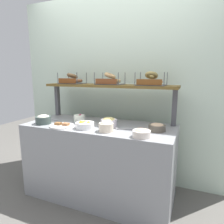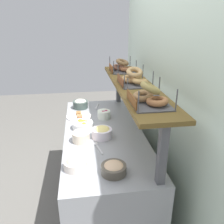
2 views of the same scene
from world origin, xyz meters
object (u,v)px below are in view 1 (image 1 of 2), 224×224
serving_spoon_near_plate (121,129)px  bagel_basket_sesame (110,80)px  bagel_basket_cinnamon_raisin (72,80)px  bowl_lox_spread (142,133)px  bowl_egg_salad (109,122)px  bowl_hummus (157,127)px  serving_spoon_by_edge (55,120)px  serving_plate_white (62,126)px  bowl_fruit_salad (85,125)px  bowl_tuna_salad (43,119)px  bagel_basket_everything (151,81)px  bowl_beet_salad (79,118)px  bowl_potato_salad (106,126)px

serving_spoon_near_plate → bagel_basket_sesame: size_ratio=0.59×
bagel_basket_cinnamon_raisin → bowl_lox_spread: bearing=-26.0°
bowl_egg_salad → bowl_hummus: bearing=2.8°
serving_spoon_near_plate → bagel_basket_sesame: 0.64m
bowl_egg_salad → serving_spoon_by_edge: bowl_egg_salad is taller
bowl_hummus → serving_plate_white: bowl_hummus is taller
bowl_egg_salad → serving_plate_white: 0.51m
bowl_fruit_salad → serving_spoon_near_plate: 0.38m
serving_spoon_by_edge → bowl_egg_salad: bearing=-1.1°
bowl_egg_salad → serving_spoon_near_plate: bowl_egg_salad is taller
bowl_tuna_salad → bagel_basket_cinnamon_raisin: 0.63m
bowl_egg_salad → serving_plate_white: bearing=-157.2°
bagel_basket_sesame → bowl_lox_spread: bearing=-44.4°
bowl_egg_salad → bagel_basket_everything: bearing=36.0°
serving_plate_white → serving_spoon_near_plate: size_ratio=1.42×
bowl_tuna_salad → bowl_hummus: size_ratio=1.01×
bowl_fruit_salad → bowl_hummus: 0.73m
bowl_tuna_salad → serving_plate_white: size_ratio=0.67×
bowl_tuna_salad → serving_spoon_by_edge: (0.01, 0.19, -0.04)m
bagel_basket_cinnamon_raisin → bowl_fruit_salad: bearing=-46.1°
bowl_beet_salad → bowl_hummus: bearing=-2.4°
bowl_hummus → bagel_basket_everything: size_ratio=0.54×
serving_plate_white → serving_spoon_by_edge: bearing=140.5°
bagel_basket_sesame → bagel_basket_cinnamon_raisin: bearing=-179.4°
bowl_hummus → bagel_basket_cinnamon_raisin: bagel_basket_cinnamon_raisin is taller
bagel_basket_cinnamon_raisin → bagel_basket_everything: (1.01, -0.01, 0.00)m
bowl_hummus → bowl_egg_salad: size_ratio=0.97×
bagel_basket_cinnamon_raisin → bagel_basket_sesame: size_ratio=0.97×
bowl_potato_salad → serving_plate_white: bowl_potato_salad is taller
bagel_basket_sesame → serving_spoon_near_plate: bearing=-51.6°
bowl_fruit_salad → bowl_beet_salad: size_ratio=1.46×
serving_spoon_near_plate → bowl_beet_salad: bearing=168.5°
serving_spoon_near_plate → serving_spoon_by_edge: bearing=175.7°
bowl_beet_salad → serving_plate_white: size_ratio=0.52×
bowl_egg_salad → bowl_fruit_salad: bearing=-141.7°
bowl_lox_spread → serving_spoon_by_edge: bowl_lox_spread is taller
bowl_potato_salad → serving_spoon_near_plate: bearing=49.0°
bowl_lox_spread → bagel_basket_everything: bearing=93.9°
bowl_beet_salad → serving_plate_white: bowl_beet_salad is taller
bagel_basket_cinnamon_raisin → bagel_basket_sesame: (0.52, 0.01, 0.00)m
serving_spoon_by_edge → bagel_basket_cinnamon_raisin: bearing=72.4°
bowl_lox_spread → bowl_potato_salad: 0.37m
serving_spoon_near_plate → bagel_basket_sesame: bearing=128.4°
bowl_egg_salad → bowl_potato_salad: bearing=-74.9°
serving_spoon_by_edge → bowl_hummus: bearing=0.5°
serving_spoon_near_plate → bowl_potato_salad: bearing=-131.0°
bowl_hummus → bagel_basket_everything: bearing=116.5°
bowl_potato_salad → bowl_beet_salad: size_ratio=1.09×
serving_spoon_near_plate → bagel_basket_sesame: (-0.27, 0.34, 0.47)m
bowl_fruit_salad → bowl_tuna_salad: 0.53m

